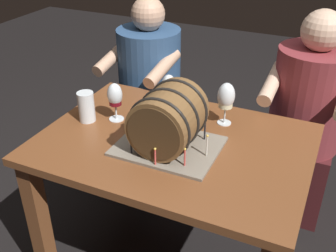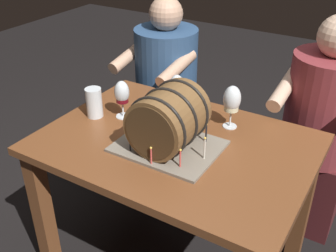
{
  "view_description": "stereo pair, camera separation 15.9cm",
  "coord_description": "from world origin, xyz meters",
  "px_view_note": "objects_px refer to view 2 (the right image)",
  "views": [
    {
      "loc": [
        0.57,
        -1.31,
        1.63
      ],
      "look_at": [
        -0.0,
        -0.06,
        0.83
      ],
      "focal_mm": 43.2,
      "sensor_mm": 36.0,
      "label": 1
    },
    {
      "loc": [
        0.71,
        -1.24,
        1.63
      ],
      "look_at": [
        -0.0,
        -0.06,
        0.83
      ],
      "focal_mm": 43.2,
      "sensor_mm": 36.0,
      "label": 2
    }
  ],
  "objects_px": {
    "dining_table": "(175,166)",
    "beer_pint": "(94,104)",
    "wine_glass_white": "(232,101)",
    "person_seated_right": "(319,134)",
    "wine_glass_amber": "(177,86)",
    "person_seated_left": "(166,96)",
    "barrel_cake": "(168,121)",
    "wine_glass_red": "(122,94)"
  },
  "relations": [
    {
      "from": "wine_glass_red",
      "to": "dining_table",
      "type": "bearing_deg",
      "value": -10.33
    },
    {
      "from": "person_seated_left",
      "to": "person_seated_right",
      "type": "relative_size",
      "value": 0.98
    },
    {
      "from": "barrel_cake",
      "to": "wine_glass_red",
      "type": "bearing_deg",
      "value": 159.73
    },
    {
      "from": "wine_glass_red",
      "to": "person_seated_right",
      "type": "bearing_deg",
      "value": 38.46
    },
    {
      "from": "dining_table",
      "to": "wine_glass_red",
      "type": "xyz_separation_m",
      "value": [
        -0.31,
        0.06,
        0.24
      ]
    },
    {
      "from": "wine_glass_red",
      "to": "person_seated_right",
      "type": "xyz_separation_m",
      "value": [
        0.77,
        0.61,
        -0.28
      ]
    },
    {
      "from": "wine_glass_red",
      "to": "person_seated_left",
      "type": "relative_size",
      "value": 0.16
    },
    {
      "from": "wine_glass_white",
      "to": "person_seated_right",
      "type": "relative_size",
      "value": 0.17
    },
    {
      "from": "person_seated_left",
      "to": "wine_glass_red",
      "type": "bearing_deg",
      "value": -76.75
    },
    {
      "from": "wine_glass_white",
      "to": "dining_table",
      "type": "bearing_deg",
      "value": -122.47
    },
    {
      "from": "wine_glass_amber",
      "to": "person_seated_right",
      "type": "xyz_separation_m",
      "value": [
        0.59,
        0.44,
        -0.29
      ]
    },
    {
      "from": "barrel_cake",
      "to": "person_seated_left",
      "type": "bearing_deg",
      "value": 122.07
    },
    {
      "from": "dining_table",
      "to": "beer_pint",
      "type": "xyz_separation_m",
      "value": [
        -0.43,
        -0.01,
        0.19
      ]
    },
    {
      "from": "dining_table",
      "to": "wine_glass_amber",
      "type": "relative_size",
      "value": 6.11
    },
    {
      "from": "wine_glass_red",
      "to": "person_seated_left",
      "type": "bearing_deg",
      "value": 103.25
    },
    {
      "from": "barrel_cake",
      "to": "person_seated_left",
      "type": "height_order",
      "value": "person_seated_left"
    },
    {
      "from": "barrel_cake",
      "to": "person_seated_left",
      "type": "xyz_separation_m",
      "value": [
        -0.46,
        0.73,
        -0.31
      ]
    },
    {
      "from": "wine_glass_white",
      "to": "beer_pint",
      "type": "distance_m",
      "value": 0.62
    },
    {
      "from": "barrel_cake",
      "to": "beer_pint",
      "type": "xyz_separation_m",
      "value": [
        -0.43,
        0.05,
        -0.06
      ]
    },
    {
      "from": "wine_glass_white",
      "to": "person_seated_right",
      "type": "distance_m",
      "value": 0.62
    },
    {
      "from": "person_seated_right",
      "to": "beer_pint",
      "type": "bearing_deg",
      "value": -142.7
    },
    {
      "from": "wine_glass_red",
      "to": "beer_pint",
      "type": "height_order",
      "value": "wine_glass_red"
    },
    {
      "from": "wine_glass_white",
      "to": "wine_glass_amber",
      "type": "bearing_deg",
      "value": 178.68
    },
    {
      "from": "barrel_cake",
      "to": "person_seated_left",
      "type": "distance_m",
      "value": 0.91
    },
    {
      "from": "dining_table",
      "to": "wine_glass_red",
      "type": "relative_size",
      "value": 6.28
    },
    {
      "from": "dining_table",
      "to": "wine_glass_white",
      "type": "xyz_separation_m",
      "value": [
        0.14,
        0.23,
        0.26
      ]
    },
    {
      "from": "dining_table",
      "to": "person_seated_right",
      "type": "bearing_deg",
      "value": 55.66
    },
    {
      "from": "wine_glass_amber",
      "to": "beer_pint",
      "type": "height_order",
      "value": "wine_glass_amber"
    },
    {
      "from": "wine_glass_amber",
      "to": "person_seated_left",
      "type": "bearing_deg",
      "value": 126.81
    },
    {
      "from": "dining_table",
      "to": "beer_pint",
      "type": "relative_size",
      "value": 8.09
    },
    {
      "from": "wine_glass_amber",
      "to": "wine_glass_white",
      "type": "relative_size",
      "value": 0.93
    },
    {
      "from": "dining_table",
      "to": "beer_pint",
      "type": "bearing_deg",
      "value": -179.32
    },
    {
      "from": "barrel_cake",
      "to": "wine_glass_white",
      "type": "xyz_separation_m",
      "value": [
        0.15,
        0.29,
        0.0
      ]
    },
    {
      "from": "person_seated_left",
      "to": "person_seated_right",
      "type": "height_order",
      "value": "person_seated_right"
    },
    {
      "from": "wine_glass_white",
      "to": "person_seated_right",
      "type": "height_order",
      "value": "person_seated_right"
    },
    {
      "from": "dining_table",
      "to": "wine_glass_amber",
      "type": "xyz_separation_m",
      "value": [
        -0.13,
        0.23,
        0.25
      ]
    },
    {
      "from": "beer_pint",
      "to": "wine_glass_amber",
      "type": "bearing_deg",
      "value": 38.88
    },
    {
      "from": "dining_table",
      "to": "person_seated_right",
      "type": "height_order",
      "value": "person_seated_right"
    },
    {
      "from": "wine_glass_amber",
      "to": "dining_table",
      "type": "bearing_deg",
      "value": -60.59
    },
    {
      "from": "dining_table",
      "to": "wine_glass_red",
      "type": "height_order",
      "value": "wine_glass_red"
    },
    {
      "from": "barrel_cake",
      "to": "wine_glass_red",
      "type": "height_order",
      "value": "barrel_cake"
    },
    {
      "from": "barrel_cake",
      "to": "person_seated_left",
      "type": "relative_size",
      "value": 0.36
    }
  ]
}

